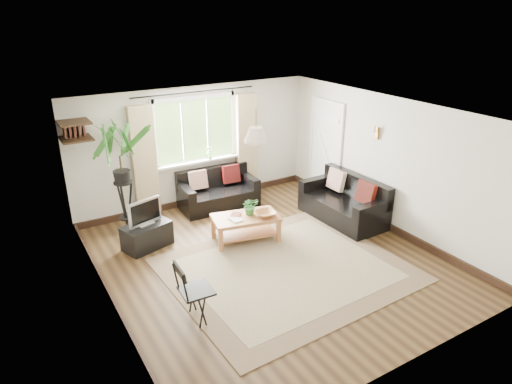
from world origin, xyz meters
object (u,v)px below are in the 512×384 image
coffee_table (246,228)px  tv_stand (147,236)px  palm_stand (122,178)px  folding_chair (196,292)px  sofa_back (218,190)px  sofa_right (343,200)px

coffee_table → tv_stand: bearing=157.2°
palm_stand → folding_chair: bearing=-89.7°
sofa_back → coffee_table: sofa_back is taller
sofa_back → coffee_table: 1.55m
sofa_right → sofa_back: bearing=-136.4°
folding_chair → coffee_table: bearing=-43.8°
sofa_back → coffee_table: (-0.24, -1.53, -0.13)m
sofa_right → palm_stand: palm_stand is taller
sofa_right → coffee_table: sofa_right is taller
sofa_back → tv_stand: sofa_back is taller
palm_stand → tv_stand: bearing=-84.3°
tv_stand → sofa_back: bearing=9.3°
tv_stand → palm_stand: bearing=78.9°
folding_chair → sofa_back: bearing=-28.8°
folding_chair → sofa_right: bearing=-67.5°
sofa_back → sofa_right: bearing=-42.1°
sofa_right → palm_stand: 4.08m
sofa_back → sofa_right: size_ratio=0.91×
sofa_back → folding_chair: 3.60m
sofa_back → tv_stand: (-1.79, -0.87, -0.15)m
tv_stand → palm_stand: size_ratio=0.40×
tv_stand → folding_chair: (-0.07, -2.21, 0.21)m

